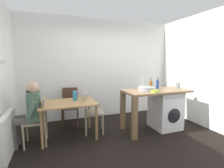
{
  "coord_description": "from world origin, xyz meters",
  "views": [
    {
      "loc": [
        -1.28,
        -2.73,
        1.57
      ],
      "look_at": [
        -0.12,
        0.45,
        1.1
      ],
      "focal_mm": 26.44,
      "sensor_mm": 36.0,
      "label": 1
    }
  ],
  "objects_px": {
    "bottle_squat_brown": "(158,84)",
    "dining_table": "(68,107)",
    "utensil_crock": "(178,85)",
    "chair_spare_by_wall": "(70,104)",
    "washing_machine": "(165,110)",
    "mixing_bowl": "(155,91)",
    "chair_person_seat": "(39,118)",
    "chair_opposite": "(91,110)",
    "vase": "(75,96)",
    "bottle_tall_green": "(151,84)",
    "seated_person": "(29,110)"
  },
  "relations": [
    {
      "from": "dining_table",
      "to": "bottle_tall_green",
      "type": "xyz_separation_m",
      "value": [
        1.92,
        -0.02,
        0.38
      ]
    },
    {
      "from": "dining_table",
      "to": "chair_spare_by_wall",
      "type": "height_order",
      "value": "chair_spare_by_wall"
    },
    {
      "from": "chair_opposite",
      "to": "bottle_tall_green",
      "type": "height_order",
      "value": "bottle_tall_green"
    },
    {
      "from": "mixing_bowl",
      "to": "vase",
      "type": "relative_size",
      "value": 0.87
    },
    {
      "from": "washing_machine",
      "to": "chair_person_seat",
      "type": "bearing_deg",
      "value": 176.39
    },
    {
      "from": "bottle_squat_brown",
      "to": "utensil_crock",
      "type": "height_order",
      "value": "utensil_crock"
    },
    {
      "from": "seated_person",
      "to": "bottle_squat_brown",
      "type": "xyz_separation_m",
      "value": [
        2.76,
        -0.02,
        0.37
      ]
    },
    {
      "from": "dining_table",
      "to": "vase",
      "type": "distance_m",
      "value": 0.27
    },
    {
      "from": "seated_person",
      "to": "mixing_bowl",
      "type": "bearing_deg",
      "value": -97.0
    },
    {
      "from": "mixing_bowl",
      "to": "utensil_crock",
      "type": "relative_size",
      "value": 0.59
    },
    {
      "from": "dining_table",
      "to": "bottle_squat_brown",
      "type": "height_order",
      "value": "bottle_squat_brown"
    },
    {
      "from": "mixing_bowl",
      "to": "vase",
      "type": "distance_m",
      "value": 1.68
    },
    {
      "from": "bottle_squat_brown",
      "to": "chair_opposite",
      "type": "bearing_deg",
      "value": 173.26
    },
    {
      "from": "dining_table",
      "to": "chair_person_seat",
      "type": "height_order",
      "value": "chair_person_seat"
    },
    {
      "from": "bottle_squat_brown",
      "to": "dining_table",
      "type": "bearing_deg",
      "value": 176.66
    },
    {
      "from": "seated_person",
      "to": "bottle_tall_green",
      "type": "bearing_deg",
      "value": -86.63
    },
    {
      "from": "chair_spare_by_wall",
      "to": "seated_person",
      "type": "xyz_separation_m",
      "value": [
        -0.82,
        -0.87,
        0.16
      ]
    },
    {
      "from": "washing_machine",
      "to": "vase",
      "type": "distance_m",
      "value": 2.11
    },
    {
      "from": "bottle_tall_green",
      "to": "utensil_crock",
      "type": "xyz_separation_m",
      "value": [
        0.62,
        -0.2,
        -0.04
      ]
    },
    {
      "from": "washing_machine",
      "to": "utensil_crock",
      "type": "xyz_separation_m",
      "value": [
        0.37,
        0.05,
        0.56
      ]
    },
    {
      "from": "washing_machine",
      "to": "utensil_crock",
      "type": "distance_m",
      "value": 0.67
    },
    {
      "from": "dining_table",
      "to": "seated_person",
      "type": "bearing_deg",
      "value": -172.15
    },
    {
      "from": "washing_machine",
      "to": "vase",
      "type": "height_order",
      "value": "vase"
    },
    {
      "from": "bottle_squat_brown",
      "to": "vase",
      "type": "relative_size",
      "value": 1.32
    },
    {
      "from": "chair_person_seat",
      "to": "chair_spare_by_wall",
      "type": "distance_m",
      "value": 1.09
    },
    {
      "from": "mixing_bowl",
      "to": "chair_opposite",
      "type": "bearing_deg",
      "value": 156.72
    },
    {
      "from": "chair_person_seat",
      "to": "bottle_squat_brown",
      "type": "relative_size",
      "value": 3.36
    },
    {
      "from": "mixing_bowl",
      "to": "vase",
      "type": "height_order",
      "value": "mixing_bowl"
    },
    {
      "from": "seated_person",
      "to": "utensil_crock",
      "type": "bearing_deg",
      "value": -90.45
    },
    {
      "from": "chair_person_seat",
      "to": "vase",
      "type": "relative_size",
      "value": 4.45
    },
    {
      "from": "chair_person_seat",
      "to": "washing_machine",
      "type": "relative_size",
      "value": 1.05
    },
    {
      "from": "bottle_tall_green",
      "to": "utensil_crock",
      "type": "bearing_deg",
      "value": -17.73
    },
    {
      "from": "washing_machine",
      "to": "mixing_bowl",
      "type": "bearing_deg",
      "value": -156.42
    },
    {
      "from": "utensil_crock",
      "to": "vase",
      "type": "xyz_separation_m",
      "value": [
        -2.4,
        0.32,
        -0.15
      ]
    },
    {
      "from": "dining_table",
      "to": "chair_opposite",
      "type": "relative_size",
      "value": 1.22
    },
    {
      "from": "chair_person_seat",
      "to": "vase",
      "type": "height_order",
      "value": "vase"
    },
    {
      "from": "chair_opposite",
      "to": "vase",
      "type": "distance_m",
      "value": 0.47
    },
    {
      "from": "dining_table",
      "to": "vase",
      "type": "bearing_deg",
      "value": 33.69
    },
    {
      "from": "utensil_crock",
      "to": "vase",
      "type": "height_order",
      "value": "utensil_crock"
    },
    {
      "from": "seated_person",
      "to": "mixing_bowl",
      "type": "height_order",
      "value": "seated_person"
    },
    {
      "from": "chair_spare_by_wall",
      "to": "vase",
      "type": "height_order",
      "value": "vase"
    },
    {
      "from": "dining_table",
      "to": "chair_spare_by_wall",
      "type": "bearing_deg",
      "value": 81.85
    },
    {
      "from": "chair_person_seat",
      "to": "vase",
      "type": "distance_m",
      "value": 0.8
    },
    {
      "from": "washing_machine",
      "to": "bottle_tall_green",
      "type": "xyz_separation_m",
      "value": [
        -0.26,
        0.25,
        0.6
      ]
    },
    {
      "from": "chair_person_seat",
      "to": "bottle_squat_brown",
      "type": "height_order",
      "value": "bottle_squat_brown"
    },
    {
      "from": "chair_opposite",
      "to": "chair_spare_by_wall",
      "type": "distance_m",
      "value": 0.8
    },
    {
      "from": "utensil_crock",
      "to": "chair_spare_by_wall",
      "type": "bearing_deg",
      "value": 157.79
    },
    {
      "from": "chair_opposite",
      "to": "chair_spare_by_wall",
      "type": "xyz_separation_m",
      "value": [
        -0.37,
        0.71,
        0.0
      ]
    },
    {
      "from": "washing_machine",
      "to": "vase",
      "type": "bearing_deg",
      "value": 169.56
    },
    {
      "from": "chair_person_seat",
      "to": "dining_table",
      "type": "bearing_deg",
      "value": -77.64
    }
  ]
}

